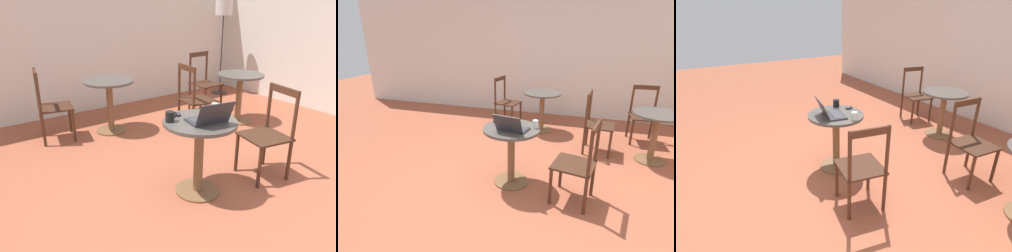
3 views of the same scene
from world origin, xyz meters
TOP-DOWN VIEW (x-y plane):
  - ground_plane at (0.00, 0.00)m, footprint 16.00×16.00m
  - wall_back at (0.00, 3.23)m, footprint 9.40×0.06m
  - cafe_table_near at (0.01, 0.30)m, footprint 0.66×0.66m
  - cafe_table_far at (0.05, 2.17)m, footprint 0.66×0.66m
  - chair_near_right at (0.79, 0.15)m, footprint 0.49×0.49m
  - chair_mid_left at (0.99, 1.51)m, footprint 0.46×0.46m
  - chair_far_left at (-0.68, 2.33)m, footprint 0.49×0.49m
  - laptop at (0.04, 0.22)m, footprint 0.38×0.35m
  - mouse at (-0.07, 0.53)m, footprint 0.06×0.10m
  - mug at (-0.21, 0.44)m, footprint 0.12×0.08m
  - drinking_glass at (0.27, 0.39)m, footprint 0.06×0.06m

SIDE VIEW (x-z plane):
  - ground_plane at x=0.00m, z-range 0.00..0.00m
  - chair_near_right at x=0.79m, z-range -0.01..0.91m
  - chair_mid_left at x=0.99m, z-range -0.01..0.91m
  - chair_far_left at x=-0.68m, z-range -0.01..0.91m
  - cafe_table_near at x=0.01m, z-range 0.15..0.86m
  - cafe_table_far at x=0.05m, z-range 0.15..0.86m
  - mouse at x=-0.07m, z-range 0.71..0.74m
  - laptop at x=0.04m, z-range 0.65..0.86m
  - drinking_glass at x=0.27m, z-range 0.71..0.80m
  - mug at x=-0.21m, z-range 0.71..0.81m
  - wall_back at x=0.00m, z-range 0.00..2.70m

